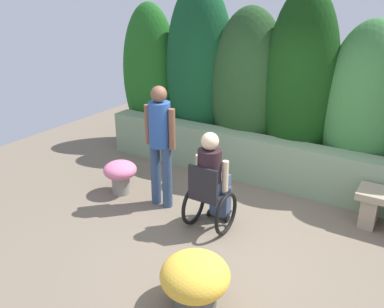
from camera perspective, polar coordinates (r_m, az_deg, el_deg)
name	(u,v)px	position (r m, az deg, el deg)	size (l,w,h in m)	color
ground_plane	(237,238)	(5.24, 6.40, -11.71)	(10.91, 10.91, 0.00)	#726453
stone_retaining_wall	(285,166)	(6.44, 12.98, -1.61)	(6.59, 0.37, 0.75)	gray
hedge_backdrop	(299,95)	(6.66, 14.81, 8.00)	(7.14, 1.00, 3.11)	#1E5D1D
person_in_wheelchair	(211,184)	(5.14, 2.74, -4.26)	(0.53, 0.66, 1.33)	black
person_standing_companion	(160,139)	(5.55, -4.51, 2.11)	(0.49, 0.30, 1.75)	#33486A
flower_pot_purple_near	(195,279)	(4.12, 0.42, -17.22)	(0.69, 0.69, 0.55)	#515550
flower_pot_terracotta_by_wall	(120,173)	(6.22, -10.08, -2.71)	(0.50, 0.50, 0.52)	gray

